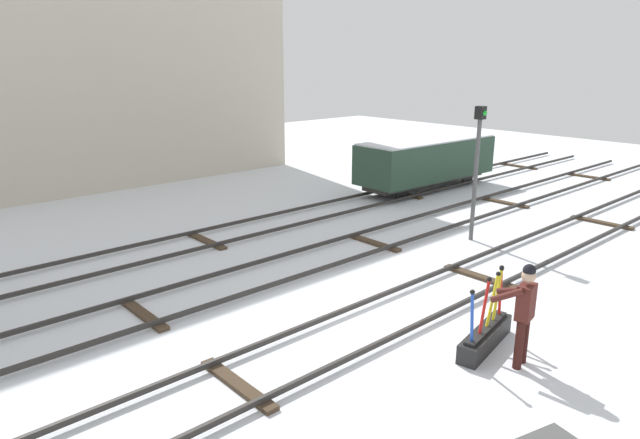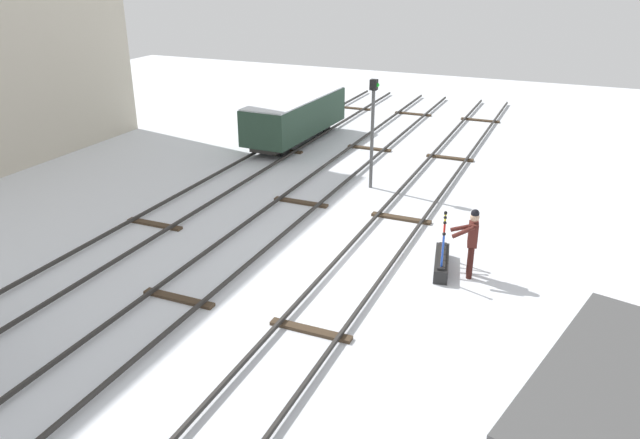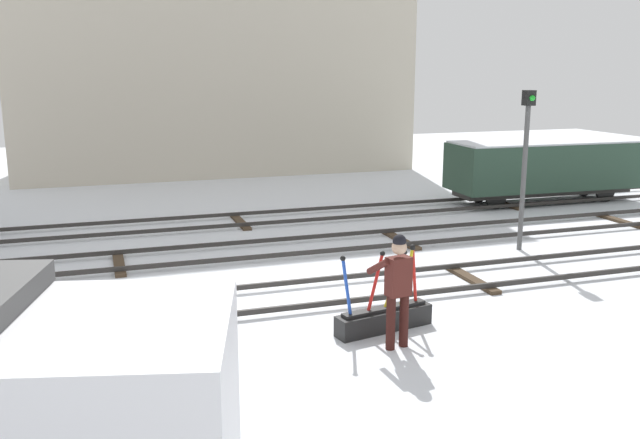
{
  "view_description": "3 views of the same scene",
  "coord_description": "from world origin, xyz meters",
  "px_view_note": "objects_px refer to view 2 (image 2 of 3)",
  "views": [
    {
      "loc": [
        -7.9,
        -6.92,
        5.19
      ],
      "look_at": [
        0.69,
        2.68,
        1.47
      ],
      "focal_mm": 31.53,
      "sensor_mm": 36.0,
      "label": 1
    },
    {
      "loc": [
        -14.26,
        -4.88,
        7.71
      ],
      "look_at": [
        0.62,
        1.56,
        0.86
      ],
      "focal_mm": 34.89,
      "sensor_mm": 36.0,
      "label": 2
    },
    {
      "loc": [
        -3.88,
        -12.15,
        4.42
      ],
      "look_at": [
        0.22,
        0.25,
        1.51
      ],
      "focal_mm": 38.45,
      "sensor_mm": 36.0,
      "label": 3
    }
  ],
  "objects_px": {
    "signal_post": "(373,123)",
    "delivery_truck": "(633,417)",
    "freight_car_mid_siding": "(296,116)",
    "switch_lever_frame": "(442,260)",
    "rail_worker": "(471,238)"
  },
  "relations": [
    {
      "from": "signal_post",
      "to": "delivery_truck",
      "type": "bearing_deg",
      "value": -145.61
    },
    {
      "from": "freight_car_mid_siding",
      "to": "delivery_truck",
      "type": "bearing_deg",
      "value": -139.18
    },
    {
      "from": "switch_lever_frame",
      "to": "rail_worker",
      "type": "height_order",
      "value": "rail_worker"
    },
    {
      "from": "switch_lever_frame",
      "to": "rail_worker",
      "type": "distance_m",
      "value": 1.11
    },
    {
      "from": "delivery_truck",
      "to": "freight_car_mid_siding",
      "type": "xyz_separation_m",
      "value": [
        16.09,
        13.12,
        -0.33
      ]
    },
    {
      "from": "rail_worker",
      "to": "signal_post",
      "type": "distance_m",
      "value": 7.22
    },
    {
      "from": "switch_lever_frame",
      "to": "freight_car_mid_siding",
      "type": "height_order",
      "value": "freight_car_mid_siding"
    },
    {
      "from": "signal_post",
      "to": "switch_lever_frame",
      "type": "bearing_deg",
      "value": -144.14
    },
    {
      "from": "signal_post",
      "to": "freight_car_mid_siding",
      "type": "relative_size",
      "value": 0.61
    },
    {
      "from": "delivery_truck",
      "to": "signal_post",
      "type": "relative_size",
      "value": 1.6
    },
    {
      "from": "switch_lever_frame",
      "to": "rail_worker",
      "type": "bearing_deg",
      "value": -110.14
    },
    {
      "from": "signal_post",
      "to": "freight_car_mid_siding",
      "type": "distance_m",
      "value": 6.72
    },
    {
      "from": "switch_lever_frame",
      "to": "signal_post",
      "type": "relative_size",
      "value": 0.47
    },
    {
      "from": "freight_car_mid_siding",
      "to": "signal_post",
      "type": "bearing_deg",
      "value": -128.77
    },
    {
      "from": "freight_car_mid_siding",
      "to": "rail_worker",
      "type": "bearing_deg",
      "value": -133.68
    }
  ]
}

